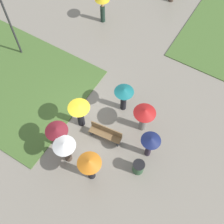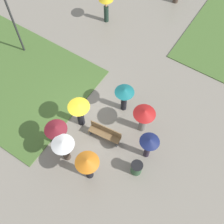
{
  "view_description": "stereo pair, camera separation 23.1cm",
  "coord_description": "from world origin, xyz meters",
  "px_view_note": "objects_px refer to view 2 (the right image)",
  "views": [
    {
      "loc": [
        4.99,
        -5.35,
        13.44
      ],
      "look_at": [
        1.12,
        1.0,
        0.73
      ],
      "focal_mm": 45.0,
      "sensor_mm": 36.0,
      "label": 1
    },
    {
      "loc": [
        5.19,
        -5.23,
        13.44
      ],
      "look_at": [
        1.12,
        1.0,
        0.73
      ],
      "focal_mm": 45.0,
      "sensor_mm": 36.0,
      "label": 2
    }
  ],
  "objects_px": {
    "crowd_person_orange": "(88,165)",
    "crowd_person_red": "(144,116)",
    "lamp_post": "(9,11)",
    "crowd_person_white": "(64,147)",
    "crowd_person_yellow": "(79,110)",
    "crowd_person_navy": "(149,144)",
    "trash_bin": "(136,168)",
    "lone_walker_far_path": "(106,3)",
    "park_bench": "(105,133)",
    "crowd_person_teal": "(124,95)",
    "crowd_person_maroon": "(57,132)"
  },
  "relations": [
    {
      "from": "crowd_person_navy",
      "to": "lone_walker_far_path",
      "type": "xyz_separation_m",
      "value": [
        -7.12,
        7.03,
        0.11
      ]
    },
    {
      "from": "crowd_person_red",
      "to": "crowd_person_maroon",
      "type": "xyz_separation_m",
      "value": [
        -3.1,
        -3.03,
        -0.11
      ]
    },
    {
      "from": "crowd_person_maroon",
      "to": "lone_walker_far_path",
      "type": "xyz_separation_m",
      "value": [
        -3.07,
        8.89,
        0.19
      ]
    },
    {
      "from": "crowd_person_yellow",
      "to": "crowd_person_navy",
      "type": "xyz_separation_m",
      "value": [
        3.84,
        0.3,
        0.04
      ]
    },
    {
      "from": "crowd_person_orange",
      "to": "lone_walker_far_path",
      "type": "bearing_deg",
      "value": 25.4
    },
    {
      "from": "crowd_person_red",
      "to": "lone_walker_far_path",
      "type": "xyz_separation_m",
      "value": [
        -6.17,
        5.85,
        0.09
      ]
    },
    {
      "from": "crowd_person_teal",
      "to": "lone_walker_far_path",
      "type": "relative_size",
      "value": 0.91
    },
    {
      "from": "lamp_post",
      "to": "crowd_person_red",
      "type": "xyz_separation_m",
      "value": [
        9.04,
        -0.73,
        -1.72
      ]
    },
    {
      "from": "crowd_person_navy",
      "to": "lone_walker_far_path",
      "type": "distance_m",
      "value": 10.01
    },
    {
      "from": "trash_bin",
      "to": "lamp_post",
      "type": "bearing_deg",
      "value": 163.68
    },
    {
      "from": "crowd_person_teal",
      "to": "crowd_person_navy",
      "type": "relative_size",
      "value": 1.0
    },
    {
      "from": "crowd_person_yellow",
      "to": "crowd_person_red",
      "type": "height_order",
      "value": "crowd_person_yellow"
    },
    {
      "from": "crowd_person_maroon",
      "to": "lone_walker_far_path",
      "type": "relative_size",
      "value": 0.89
    },
    {
      "from": "lamp_post",
      "to": "crowd_person_white",
      "type": "distance_m",
      "value": 8.12
    },
    {
      "from": "lamp_post",
      "to": "crowd_person_navy",
      "type": "distance_m",
      "value": 10.31
    },
    {
      "from": "lone_walker_far_path",
      "to": "crowd_person_navy",
      "type": "bearing_deg",
      "value": 133.05
    },
    {
      "from": "crowd_person_yellow",
      "to": "crowd_person_red",
      "type": "distance_m",
      "value": 3.25
    },
    {
      "from": "crowd_person_navy",
      "to": "crowd_person_maroon",
      "type": "bearing_deg",
      "value": 117.74
    },
    {
      "from": "crowd_person_teal",
      "to": "crowd_person_navy",
      "type": "distance_m",
      "value": 2.98
    },
    {
      "from": "lamp_post",
      "to": "crowd_person_navy",
      "type": "bearing_deg",
      "value": -10.82
    },
    {
      "from": "crowd_person_yellow",
      "to": "crowd_person_orange",
      "type": "height_order",
      "value": "crowd_person_orange"
    },
    {
      "from": "crowd_person_navy",
      "to": "crowd_person_red",
      "type": "height_order",
      "value": "crowd_person_red"
    },
    {
      "from": "trash_bin",
      "to": "lone_walker_far_path",
      "type": "height_order",
      "value": "lone_walker_far_path"
    },
    {
      "from": "crowd_person_navy",
      "to": "crowd_person_maroon",
      "type": "xyz_separation_m",
      "value": [
        -4.05,
        -1.85,
        -0.09
      ]
    },
    {
      "from": "crowd_person_yellow",
      "to": "crowd_person_white",
      "type": "xyz_separation_m",
      "value": [
        0.57,
        -2.0,
        0.01
      ]
    },
    {
      "from": "crowd_person_orange",
      "to": "crowd_person_maroon",
      "type": "bearing_deg",
      "value": 71.68
    },
    {
      "from": "crowd_person_yellow",
      "to": "crowd_person_maroon",
      "type": "height_order",
      "value": "crowd_person_yellow"
    },
    {
      "from": "crowd_person_maroon",
      "to": "crowd_person_white",
      "type": "bearing_deg",
      "value": -45.45
    },
    {
      "from": "park_bench",
      "to": "crowd_person_orange",
      "type": "height_order",
      "value": "crowd_person_orange"
    },
    {
      "from": "crowd_person_white",
      "to": "crowd_person_orange",
      "type": "bearing_deg",
      "value": -58.58
    },
    {
      "from": "trash_bin",
      "to": "crowd_person_yellow",
      "type": "bearing_deg",
      "value": 169.4
    },
    {
      "from": "crowd_person_navy",
      "to": "crowd_person_orange",
      "type": "bearing_deg",
      "value": 146.88
    },
    {
      "from": "crowd_person_teal",
      "to": "crowd_person_white",
      "type": "relative_size",
      "value": 1.0
    },
    {
      "from": "park_bench",
      "to": "trash_bin",
      "type": "height_order",
      "value": "park_bench"
    },
    {
      "from": "lamp_post",
      "to": "crowd_person_maroon",
      "type": "xyz_separation_m",
      "value": [
        5.93,
        -3.76,
        -1.82
      ]
    },
    {
      "from": "crowd_person_orange",
      "to": "crowd_person_red",
      "type": "bearing_deg",
      "value": -17.08
    },
    {
      "from": "crowd_person_yellow",
      "to": "park_bench",
      "type": "bearing_deg",
      "value": 70.36
    },
    {
      "from": "trash_bin",
      "to": "crowd_person_orange",
      "type": "bearing_deg",
      "value": -141.58
    },
    {
      "from": "trash_bin",
      "to": "crowd_person_teal",
      "type": "height_order",
      "value": "crowd_person_teal"
    },
    {
      "from": "park_bench",
      "to": "crowd_person_yellow",
      "type": "bearing_deg",
      "value": 173.23
    },
    {
      "from": "crowd_person_yellow",
      "to": "crowd_person_teal",
      "type": "relative_size",
      "value": 1.02
    },
    {
      "from": "park_bench",
      "to": "crowd_person_navy",
      "type": "distance_m",
      "value": 2.47
    },
    {
      "from": "lamp_post",
      "to": "crowd_person_white",
      "type": "bearing_deg",
      "value": -32.07
    },
    {
      "from": "crowd_person_orange",
      "to": "crowd_person_navy",
      "type": "relative_size",
      "value": 1.11
    },
    {
      "from": "crowd_person_orange",
      "to": "crowd_person_red",
      "type": "xyz_separation_m",
      "value": [
        0.84,
        3.61,
        -0.09
      ]
    },
    {
      "from": "crowd_person_teal",
      "to": "lone_walker_far_path",
      "type": "xyz_separation_m",
      "value": [
        -4.69,
        5.31,
        0.1
      ]
    },
    {
      "from": "lamp_post",
      "to": "trash_bin",
      "type": "bearing_deg",
      "value": -16.32
    },
    {
      "from": "park_bench",
      "to": "crowd_person_maroon",
      "type": "xyz_separation_m",
      "value": [
        -1.75,
        -1.55,
        0.78
      ]
    },
    {
      "from": "crowd_person_navy",
      "to": "lamp_post",
      "type": "bearing_deg",
      "value": 82.31
    },
    {
      "from": "park_bench",
      "to": "crowd_person_yellow",
      "type": "relative_size",
      "value": 0.96
    }
  ]
}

